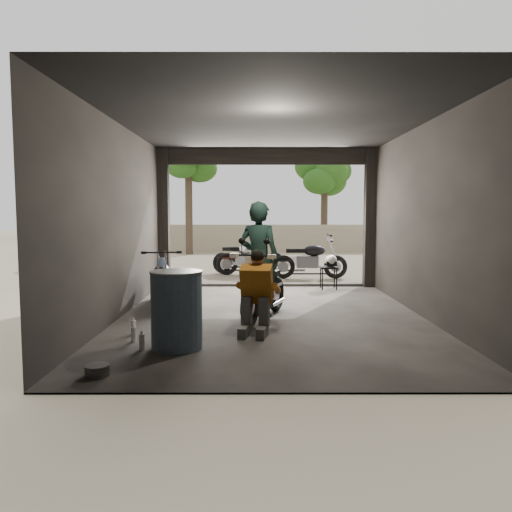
{
  "coord_description": "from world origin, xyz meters",
  "views": [
    {
      "loc": [
        -0.27,
        -8.16,
        1.75
      ],
      "look_at": [
        -0.26,
        0.6,
        0.98
      ],
      "focal_mm": 35.0,
      "sensor_mm": 36.0,
      "label": 1
    }
  ],
  "objects_px": {
    "left_bike": "(162,278)",
    "helmet": "(331,261)",
    "outside_bike_a": "(243,255)",
    "sign_post": "(408,207)",
    "rider": "(259,260)",
    "oil_drum": "(177,311)",
    "main_bike": "(264,285)",
    "mechanic": "(255,294)",
    "stool": "(329,270)",
    "outside_bike_c": "(309,256)",
    "outside_bike_b": "(251,254)"
  },
  "relations": [
    {
      "from": "outside_bike_a",
      "to": "stool",
      "type": "bearing_deg",
      "value": -117.25
    },
    {
      "from": "left_bike",
      "to": "rider",
      "type": "relative_size",
      "value": 0.82
    },
    {
      "from": "outside_bike_a",
      "to": "oil_drum",
      "type": "relative_size",
      "value": 1.66
    },
    {
      "from": "oil_drum",
      "to": "sign_post",
      "type": "distance_m",
      "value": 6.47
    },
    {
      "from": "oil_drum",
      "to": "mechanic",
      "type": "bearing_deg",
      "value": 38.21
    },
    {
      "from": "mechanic",
      "to": "outside_bike_c",
      "type": "bearing_deg",
      "value": 86.17
    },
    {
      "from": "outside_bike_b",
      "to": "helmet",
      "type": "xyz_separation_m",
      "value": [
        1.84,
        -2.76,
        0.08
      ]
    },
    {
      "from": "left_bike",
      "to": "mechanic",
      "type": "distance_m",
      "value": 2.78
    },
    {
      "from": "rider",
      "to": "stool",
      "type": "distance_m",
      "value": 3.38
    },
    {
      "from": "left_bike",
      "to": "sign_post",
      "type": "distance_m",
      "value": 5.48
    },
    {
      "from": "outside_bike_a",
      "to": "mechanic",
      "type": "height_order",
      "value": "mechanic"
    },
    {
      "from": "outside_bike_a",
      "to": "outside_bike_c",
      "type": "xyz_separation_m",
      "value": [
        1.78,
        -0.8,
        0.02
      ]
    },
    {
      "from": "mechanic",
      "to": "sign_post",
      "type": "distance_m",
      "value": 5.23
    },
    {
      "from": "outside_bike_c",
      "to": "helmet",
      "type": "xyz_separation_m",
      "value": [
        0.29,
        -1.84,
        0.07
      ]
    },
    {
      "from": "outside_bike_a",
      "to": "sign_post",
      "type": "distance_m",
      "value": 4.89
    },
    {
      "from": "mechanic",
      "to": "oil_drum",
      "type": "bearing_deg",
      "value": -132.3
    },
    {
      "from": "rider",
      "to": "outside_bike_b",
      "type": "bearing_deg",
      "value": -64.51
    },
    {
      "from": "oil_drum",
      "to": "sign_post",
      "type": "height_order",
      "value": "sign_post"
    },
    {
      "from": "left_bike",
      "to": "stool",
      "type": "xyz_separation_m",
      "value": [
        3.39,
        1.97,
        -0.08
      ]
    },
    {
      "from": "left_bike",
      "to": "outside_bike_b",
      "type": "distance_m",
      "value": 5.03
    },
    {
      "from": "left_bike",
      "to": "sign_post",
      "type": "xyz_separation_m",
      "value": [
        5.04,
        1.67,
        1.32
      ]
    },
    {
      "from": "left_bike",
      "to": "mechanic",
      "type": "relative_size",
      "value": 1.35
    },
    {
      "from": "outside_bike_a",
      "to": "sign_post",
      "type": "bearing_deg",
      "value": -103.13
    },
    {
      "from": "main_bike",
      "to": "mechanic",
      "type": "distance_m",
      "value": 1.09
    },
    {
      "from": "main_bike",
      "to": "rider",
      "type": "xyz_separation_m",
      "value": [
        -0.08,
        0.13,
        0.4
      ]
    },
    {
      "from": "outside_bike_b",
      "to": "helmet",
      "type": "relative_size",
      "value": 5.96
    },
    {
      "from": "sign_post",
      "to": "oil_drum",
      "type": "bearing_deg",
      "value": -122.6
    },
    {
      "from": "outside_bike_c",
      "to": "helmet",
      "type": "bearing_deg",
      "value": -171.02
    },
    {
      "from": "mechanic",
      "to": "sign_post",
      "type": "xyz_separation_m",
      "value": [
        3.31,
        3.85,
        1.27
      ]
    },
    {
      "from": "outside_bike_c",
      "to": "outside_bike_a",
      "type": "bearing_deg",
      "value": 65.84
    },
    {
      "from": "left_bike",
      "to": "helmet",
      "type": "height_order",
      "value": "left_bike"
    },
    {
      "from": "outside_bike_a",
      "to": "oil_drum",
      "type": "height_order",
      "value": "outside_bike_a"
    },
    {
      "from": "mechanic",
      "to": "helmet",
      "type": "bearing_deg",
      "value": 77.26
    },
    {
      "from": "rider",
      "to": "helmet",
      "type": "distance_m",
      "value": 3.42
    },
    {
      "from": "main_bike",
      "to": "mechanic",
      "type": "bearing_deg",
      "value": -76.9
    },
    {
      "from": "main_bike",
      "to": "left_bike",
      "type": "bearing_deg",
      "value": 170.39
    },
    {
      "from": "sign_post",
      "to": "mechanic",
      "type": "bearing_deg",
      "value": -120.39
    },
    {
      "from": "outside_bike_c",
      "to": "sign_post",
      "type": "distance_m",
      "value": 3.15
    },
    {
      "from": "main_bike",
      "to": "mechanic",
      "type": "relative_size",
      "value": 1.45
    },
    {
      "from": "left_bike",
      "to": "outside_bike_b",
      "type": "bearing_deg",
      "value": 60.91
    },
    {
      "from": "outside_bike_a",
      "to": "sign_post",
      "type": "relative_size",
      "value": 0.62
    },
    {
      "from": "outside_bike_b",
      "to": "mechanic",
      "type": "distance_m",
      "value": 6.95
    },
    {
      "from": "outside_bike_c",
      "to": "mechanic",
      "type": "bearing_deg",
      "value": 166.84
    },
    {
      "from": "stool",
      "to": "sign_post",
      "type": "bearing_deg",
      "value": -10.09
    },
    {
      "from": "stool",
      "to": "oil_drum",
      "type": "bearing_deg",
      "value": -118.28
    },
    {
      "from": "outside_bike_a",
      "to": "helmet",
      "type": "bearing_deg",
      "value": -115.95
    },
    {
      "from": "main_bike",
      "to": "outside_bike_a",
      "type": "xyz_separation_m",
      "value": [
        -0.49,
        5.75,
        0.0
      ]
    },
    {
      "from": "left_bike",
      "to": "helmet",
      "type": "bearing_deg",
      "value": 19.87
    },
    {
      "from": "rider",
      "to": "oil_drum",
      "type": "relative_size",
      "value": 1.92
    },
    {
      "from": "stool",
      "to": "outside_bike_c",
      "type": "bearing_deg",
      "value": 96.83
    }
  ]
}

